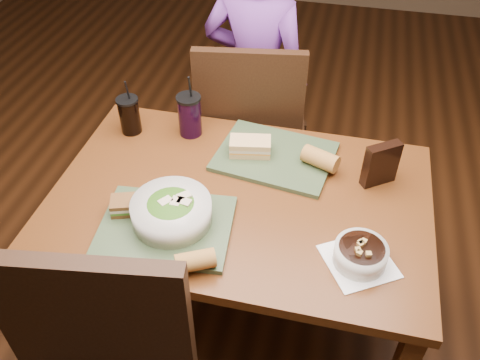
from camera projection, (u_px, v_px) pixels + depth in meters
name	position (u px, v px, depth m)	size (l,w,h in m)	color
ground	(240.00, 317.00, 2.26)	(6.00, 6.00, 0.00)	#381C0B
dining_table	(240.00, 213.00, 1.82)	(1.30, 0.85, 0.75)	#572D11
chair_far	(253.00, 132.00, 2.31)	(0.52, 0.52, 1.04)	black
diner	(255.00, 79.00, 2.43)	(0.51, 0.34, 1.40)	#713593
tray_near	(166.00, 227.00, 1.63)	(0.42, 0.32, 0.02)	#34462A
tray_far	(275.00, 156.00, 1.90)	(0.42, 0.32, 0.02)	#34462A
salad_bowl	(171.00, 210.00, 1.62)	(0.26, 0.26, 0.09)	silver
soup_bowl	(360.00, 254.00, 1.51)	(0.27, 0.27, 0.08)	white
sandwich_near	(128.00, 205.00, 1.66)	(0.12, 0.10, 0.05)	#593819
sandwich_far	(250.00, 146.00, 1.88)	(0.16, 0.11, 0.06)	tan
baguette_near	(195.00, 261.00, 1.48)	(0.06, 0.06, 0.12)	#AD7533
baguette_far	(320.00, 159.00, 1.82)	(0.07, 0.07, 0.13)	#AD7533
cup_cola	(129.00, 115.00, 1.98)	(0.09, 0.09, 0.23)	black
cup_berry	(190.00, 115.00, 1.97)	(0.10, 0.10, 0.26)	black
chip_bag	(381.00, 164.00, 1.75)	(0.13, 0.04, 0.16)	black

